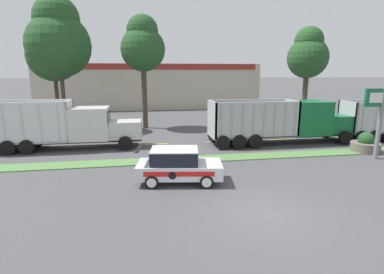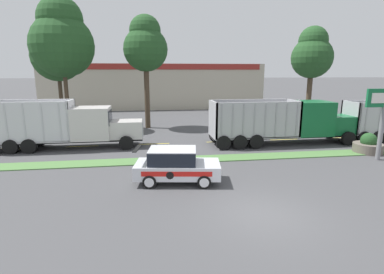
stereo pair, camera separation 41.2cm
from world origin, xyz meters
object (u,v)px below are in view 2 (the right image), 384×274
(dump_truck_trail, at_px, (77,127))
(stone_planter, at_px, (368,145))
(store_sign_post, at_px, (384,109))
(dump_truck_lead, at_px, (297,122))
(rally_car, at_px, (176,165))

(dump_truck_trail, distance_m, stone_planter, 20.77)
(store_sign_post, height_order, stone_planter, store_sign_post)
(dump_truck_lead, height_order, dump_truck_trail, dump_truck_trail)
(dump_truck_lead, xyz_separation_m, rally_car, (-10.21, -7.20, -0.77))
(dump_truck_lead, xyz_separation_m, stone_planter, (3.57, -3.42, -1.16))
(dump_truck_trail, distance_m, rally_car, 10.41)
(dump_truck_lead, height_order, stone_planter, dump_truck_lead)
(rally_car, height_order, stone_planter, rally_car)
(store_sign_post, bearing_deg, dump_truck_lead, 120.01)
(dump_truck_lead, distance_m, rally_car, 12.52)
(store_sign_post, bearing_deg, dump_truck_trail, 162.99)
(rally_car, bearing_deg, stone_planter, 15.35)
(dump_truck_trail, relative_size, store_sign_post, 2.33)
(dump_truck_trail, xyz_separation_m, stone_planter, (20.28, -4.32, -1.08))
(dump_truck_lead, height_order, rally_car, dump_truck_lead)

